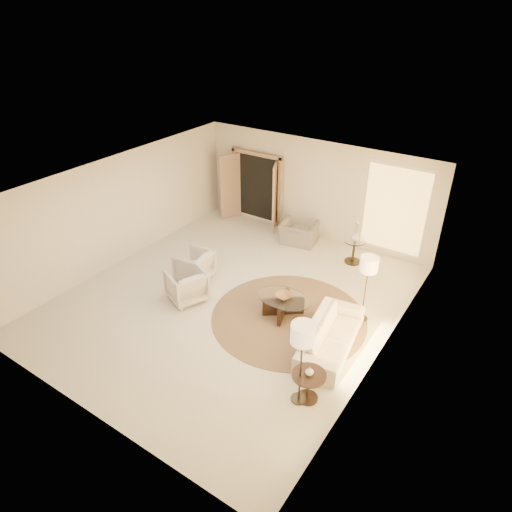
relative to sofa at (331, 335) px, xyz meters
The scene contains 18 objects.
room 2.85m from the sofa, behind, with size 7.04×8.04×2.83m.
windows_right 1.37m from the sofa, 22.99° to the left, with size 0.10×6.40×2.40m, color #FFC766, non-canonical shape.
window_back_corner 4.34m from the sofa, 94.35° to the left, with size 1.70×0.10×2.40m, color #FFC766, non-canonical shape.
curtains_right 1.78m from the sofa, 58.07° to the left, with size 0.06×5.20×2.60m, color beige, non-canonical shape.
french_doors 6.13m from the sofa, 137.99° to the left, with size 1.95×0.66×2.16m.
area_rug 1.28m from the sofa, 161.93° to the left, with size 3.40×3.40×0.01m, color #412C1C.
sofa is the anchor object (origin of this frame).
armchair_left 3.96m from the sofa, behind, with size 0.78×0.73×0.80m, color beige.
armchair_right 3.51m from the sofa, behind, with size 0.80×0.75×0.83m, color beige.
accent_chair 4.42m from the sofa, 127.33° to the left, with size 0.97×0.63×0.85m, color gray.
coffee_table 1.41m from the sofa, 162.67° to the left, with size 1.53×1.53×0.45m.
end_table 1.45m from the sofa, 80.04° to the right, with size 0.60×0.60×0.57m.
side_table 3.52m from the sofa, 106.03° to the left, with size 0.56×0.56×0.65m.
floor_lamp_near 1.60m from the sofa, 82.38° to the left, with size 0.38×0.38×1.56m.
floor_lamp_far 1.89m from the sofa, 84.92° to the right, with size 0.40×0.40×1.66m.
bowl 1.42m from the sofa, 162.67° to the left, with size 0.35×0.35×0.09m, color brown.
end_vase 1.48m from the sofa, 80.04° to the right, with size 0.15×0.15×0.15m, color silver.
side_vase 3.55m from the sofa, 106.03° to the left, with size 0.22×0.22×0.23m, color silver.
Camera 1 is at (5.27, -6.91, 6.20)m, focal length 32.00 mm.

